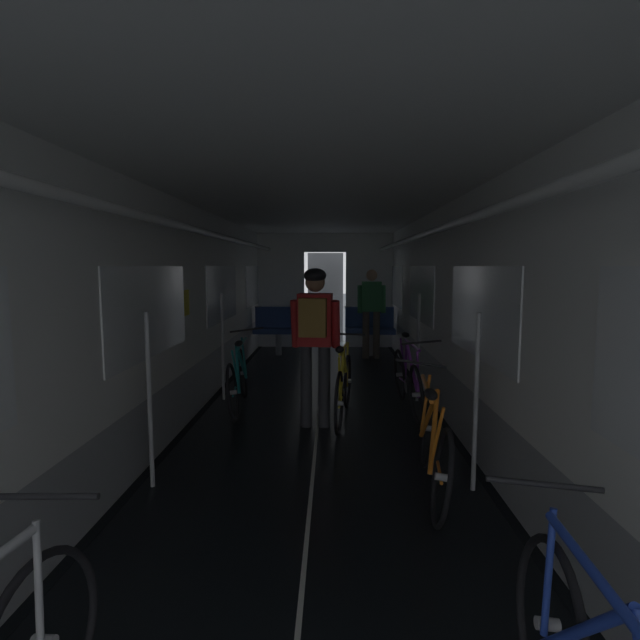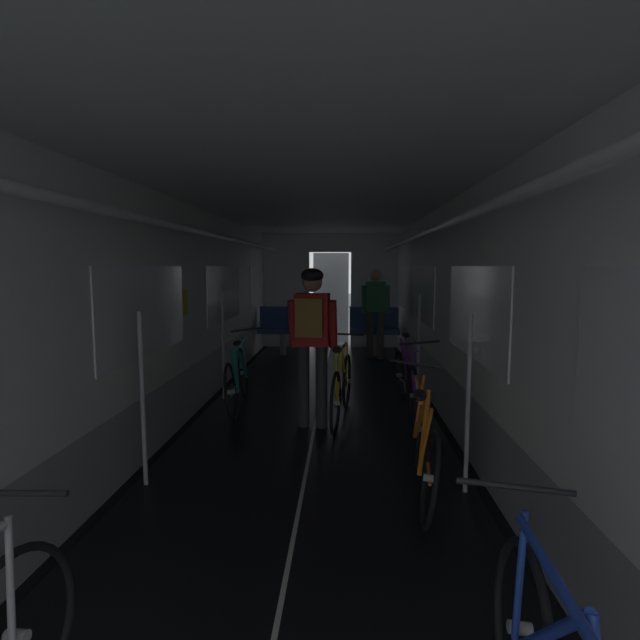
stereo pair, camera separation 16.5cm
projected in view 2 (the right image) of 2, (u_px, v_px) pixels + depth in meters
train_car_shell at (314, 271)px, 5.23m from camera, size 3.14×12.34×2.57m
bench_seat_far_left at (283, 326)px, 9.85m from camera, size 0.98×0.51×0.95m
bench_seat_far_right at (374, 326)px, 9.75m from camera, size 0.98×0.51×0.95m
bicycle_purple at (407, 380)px, 5.97m from camera, size 0.44×1.69×0.95m
bicycle_teal at (238, 378)px, 6.10m from camera, size 0.44×1.69×0.95m
bicycle_orange at (425, 445)px, 3.82m from camera, size 0.44×1.69×0.96m
person_cyclist_aisle at (312, 330)px, 5.30m from camera, size 0.55×0.41×1.73m
bicycle_yellow_in_aisle at (341, 387)px, 5.62m from camera, size 0.44×1.68×0.93m
person_standing_near_bench at (376, 307)px, 9.34m from camera, size 0.53×0.23×1.69m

